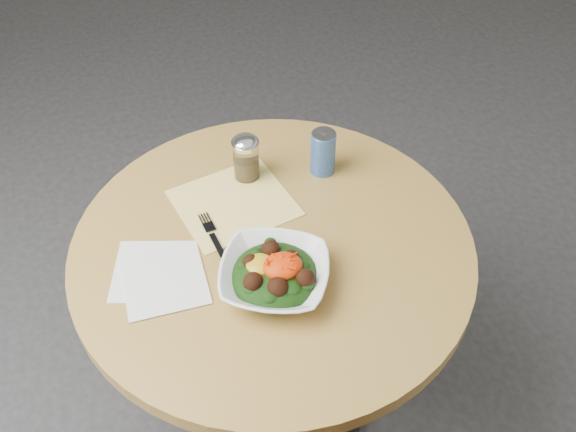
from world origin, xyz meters
name	(u,v)px	position (x,y,z in m)	size (l,w,h in m)	color
ground	(277,406)	(0.00, 0.00, 0.00)	(6.00, 6.00, 0.00)	#2A2A2C
table	(274,296)	(0.00, 0.00, 0.55)	(0.90, 0.90, 0.75)	black
cloth_napkin	(234,203)	(-0.06, 0.14, 0.75)	(0.26, 0.23, 0.00)	yellow
paper_napkins	(159,276)	(-0.26, -0.03, 0.75)	(0.21, 0.23, 0.00)	white
salad_bowl	(275,274)	(-0.03, -0.12, 0.78)	(0.30, 0.30, 0.08)	white
fork	(215,239)	(-0.12, 0.04, 0.76)	(0.04, 0.19, 0.00)	black
spice_shaker	(246,158)	(0.00, 0.23, 0.81)	(0.07, 0.07, 0.12)	silver
beverage_can	(323,152)	(0.18, 0.20, 0.81)	(0.06, 0.06, 0.12)	#0E279A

